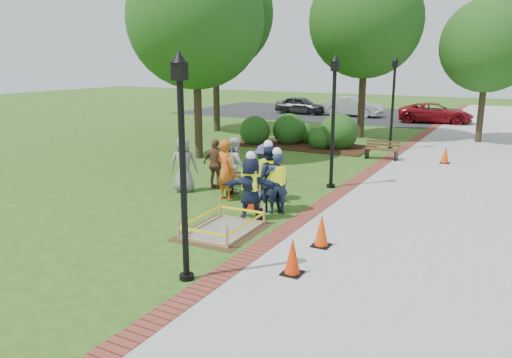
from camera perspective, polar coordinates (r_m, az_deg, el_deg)
The scene contains 35 objects.
ground at distance 12.79m, azimuth -4.54°, elevation -5.22°, with size 100.00×100.00×0.00m, color #285116.
sidewalk at distance 20.63m, azimuth 23.22°, elevation 0.97°, with size 6.00×60.00×0.02m, color #9E9E99.
brick_edging at distance 21.13m, azimuth 14.45°, elevation 1.93°, with size 0.50×60.00×0.03m, color maroon.
mulch_bed at distance 24.49m, azimuth 4.78°, elevation 3.87°, with size 7.00×3.00×0.05m, color #381E0F.
parking_lot at distance 37.96m, azimuth 18.21°, elevation 6.64°, with size 36.00×12.00×0.01m, color black.
wet_concrete_pad at distance 12.21m, azimuth -3.77°, elevation -4.97°, with size 1.77×2.35×0.55m.
bench_near at distance 15.20m, azimuth -0.97°, elevation -1.22°, with size 1.40×0.63×0.73m.
bench_far at distance 21.62m, azimuth 14.16°, elevation 2.83°, with size 1.43×0.49×0.77m.
cone_front at distance 9.79m, azimuth 4.19°, elevation -8.89°, with size 0.39×0.39×0.77m.
cone_back at distance 11.26m, azimuth 7.50°, elevation -5.93°, with size 0.39×0.39×0.77m.
cone_far at distance 21.47m, azimuth 20.82°, elevation 2.58°, with size 0.37×0.37×0.74m.
toolbox at distance 13.87m, azimuth -0.51°, elevation -3.22°, with size 0.43×0.23×0.21m, color #B4270D.
lamp_near at distance 9.08m, azimuth -8.43°, elevation 3.11°, with size 0.28×0.28×4.26m.
lamp_mid at distance 16.16m, azimuth 8.84°, elevation 7.60°, with size 0.28×0.28×4.26m.
lamp_far at distance 23.82m, azimuth 15.41°, elevation 9.13°, with size 0.28×0.28×4.26m.
tree_left at distance 21.14m, azimuth -6.93°, elevation 17.58°, with size 5.53×5.53×8.41m.
tree_back at distance 27.36m, azimuth 12.42°, elevation 17.23°, with size 5.84×5.84×8.95m.
tree_right at distance 27.56m, azimuth 24.98°, elevation 13.66°, with size 4.56×4.56×7.05m.
tree_far at distance 29.41m, azimuth -4.72°, elevation 18.36°, with size 6.56×6.56×9.90m.
shrub_a at distance 24.91m, azimuth -0.13°, elevation 4.04°, with size 1.50×1.50×1.50m, color #1B4A15.
shrub_b at distance 25.06m, azimuth 3.79°, elevation 4.06°, with size 1.63×1.63×1.63m, color #1B4A15.
shrub_c at distance 23.78m, azimuth 7.29°, elevation 3.47°, with size 1.10×1.10×1.10m, color #1B4A15.
shrub_d at distance 23.99m, azimuth 9.37°, elevation 3.49°, with size 1.78×1.78×1.78m, color #1B4A15.
shrub_e at distance 25.38m, azimuth 5.41°, elevation 4.15°, with size 1.10×1.10×1.10m, color #1B4A15.
casual_person_a at distance 15.87m, azimuth -8.26°, elevation 1.66°, with size 0.66×0.57×1.75m.
casual_person_b at distance 14.78m, azimuth -3.47°, elevation 1.02°, with size 0.66×0.52×1.82m.
casual_person_c at distance 15.78m, azimuth -2.35°, elevation 1.67°, with size 0.62×0.65×1.73m.
casual_person_d at distance 16.12m, azimuth -4.60°, elevation 1.69°, with size 0.53×0.35×1.62m.
casual_person_e at distance 14.68m, azimuth 0.97°, elevation 0.71°, with size 0.62×0.50×1.69m.
hivis_worker_a at distance 12.88m, azimuth -0.59°, elevation -0.82°, with size 0.63×0.53×1.83m.
hivis_worker_b at distance 13.47m, azimuth 2.39°, elevation -0.21°, with size 0.64×0.59×1.82m.
hivis_worker_c at distance 13.69m, azimuth 1.38°, elevation 0.32°, with size 0.70×0.62×1.98m.
parked_car_a at distance 38.99m, azimuth 5.13°, elevation 7.42°, with size 4.49×1.95×1.47m, color #29292C.
parked_car_b at distance 37.91m, azimuth 10.99°, elevation 7.05°, with size 4.79×2.08×1.56m, color #B4B5BA.
parked_car_c at distance 35.35m, azimuth 19.72°, elevation 6.06°, with size 4.39×1.91×1.43m, color maroon.
Camera 1 is at (6.61, -10.16, 4.10)m, focal length 35.00 mm.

